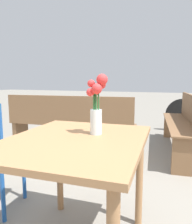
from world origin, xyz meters
name	(u,v)px	position (x,y,z in m)	size (l,w,h in m)	color
table_front	(76,156)	(0.00, 0.00, 0.62)	(0.83, 0.99, 0.73)	#9E7047
flower_vase	(97,106)	(0.08, 0.13, 0.90)	(0.12, 0.12, 0.36)	silver
bench_near	(69,122)	(-0.97, 1.59, 0.47)	(1.87, 0.59, 0.85)	brown
bench_middle	(185,121)	(0.54, 2.34, 0.47)	(0.63, 1.87, 0.85)	brown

